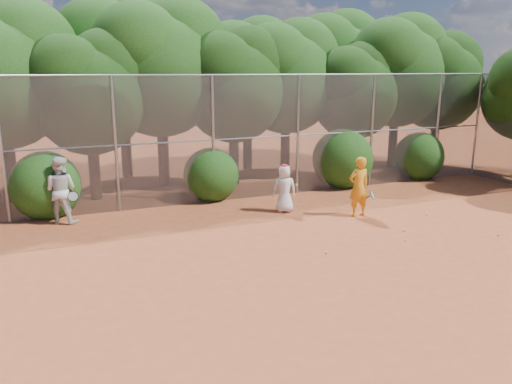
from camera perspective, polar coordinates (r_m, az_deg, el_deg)
name	(u,v)px	position (r m, az deg, el deg)	size (l,w,h in m)	color
ground	(340,260)	(11.46, 9.57, -7.66)	(80.00, 80.00, 0.00)	#9E4623
fence_back	(239,137)	(16.14, -1.93, 6.32)	(20.05, 0.09, 4.03)	gray
tree_1	(1,69)	(17.54, -27.13, 12.37)	(4.64, 4.03, 6.35)	black
tree_2	(90,88)	(16.86, -18.48, 11.18)	(3.99, 3.47, 5.47)	black
tree_3	(161,62)	(18.22, -10.82, 14.34)	(4.89, 4.26, 6.70)	black
tree_4	(234,81)	(18.34, -2.51, 12.56)	(4.19, 3.64, 5.73)	black
tree_5	(287,72)	(20.06, 3.57, 13.49)	(4.51, 3.92, 6.17)	black
tree_6	(355,87)	(20.45, 11.24, 11.64)	(3.86, 3.36, 5.29)	black
tree_7	(398,66)	(22.41, 15.95, 13.63)	(4.77, 4.14, 6.53)	black
tree_8	(440,78)	(23.47, 20.25, 12.17)	(4.25, 3.70, 5.82)	black
tree_10	(122,57)	(20.22, -15.07, 14.70)	(5.15, 4.48, 7.06)	black
tree_11	(248,69)	(21.12, -0.90, 13.84)	(4.64, 4.03, 6.35)	black
tree_12	(335,61)	(23.69, 9.03, 14.52)	(5.02, 4.37, 6.88)	black
bush_0	(45,182)	(15.59, -22.96, 1.03)	(2.00, 2.00, 2.00)	#173F0F
bush_1	(211,172)	(16.33, -5.16, 2.26)	(1.80, 1.80, 1.80)	#173F0F
bush_2	(343,156)	(18.39, 9.87, 4.05)	(2.20, 2.20, 2.20)	#173F0F
bush_3	(419,154)	(20.50, 18.16, 4.13)	(1.90, 1.90, 1.90)	#173F0F
player_yellow	(359,187)	(14.63, 11.66, 0.58)	(0.84, 0.58, 1.76)	orange
player_teen	(284,188)	(14.83, 3.27, 0.42)	(0.79, 0.62, 1.46)	white
player_white	(60,190)	(14.72, -21.45, 0.21)	(1.14, 1.06, 1.88)	silver
ball_0	(404,230)	(13.78, 16.57, -4.18)	(0.07, 0.07, 0.07)	yellow
ball_1	(357,206)	(15.80, 11.45, -1.58)	(0.07, 0.07, 0.07)	yellow
ball_2	(405,240)	(12.99, 16.70, -5.30)	(0.07, 0.07, 0.07)	yellow
ball_3	(499,235)	(14.27, 25.99, -4.42)	(0.07, 0.07, 0.07)	yellow
ball_4	(326,253)	(11.75, 8.03, -6.87)	(0.07, 0.07, 0.07)	yellow
ball_5	(387,206)	(15.97, 14.72, -1.61)	(0.07, 0.07, 0.07)	yellow
ball_6	(427,214)	(15.46, 18.95, -2.42)	(0.07, 0.07, 0.07)	yellow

